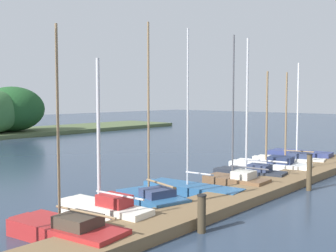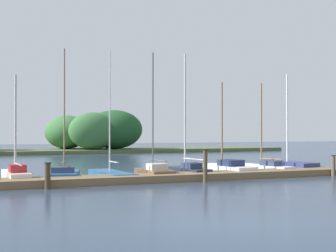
{
  "view_description": "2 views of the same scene",
  "coord_description": "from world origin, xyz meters",
  "views": [
    {
      "loc": [
        -13.06,
        2.16,
        3.97
      ],
      "look_at": [
        -2.18,
        11.67,
        2.92
      ],
      "focal_mm": 44.7,
      "sensor_mm": 36.0,
      "label": 1
    },
    {
      "loc": [
        -6.01,
        -10.85,
        2.44
      ],
      "look_at": [
        2.96,
        11.66,
        2.72
      ],
      "focal_mm": 49.66,
      "sensor_mm": 36.0,
      "label": 2
    }
  ],
  "objects": [
    {
      "name": "dock_pier",
      "position": [
        0.0,
        10.41,
        0.17
      ],
      "size": [
        26.12,
        1.8,
        0.35
      ],
      "color": "brown",
      "rests_on": "ground"
    },
    {
      "name": "sailboat_2",
      "position": [
        -6.5,
        11.69,
        0.32
      ],
      "size": [
        1.75,
        3.91,
        5.9
      ],
      "rotation": [
        0.0,
        0.0,
        1.71
      ],
      "color": "maroon",
      "rests_on": "ground"
    },
    {
      "name": "sailboat_3",
      "position": [
        -4.57,
        12.36,
        0.39
      ],
      "size": [
        1.2,
        3.64,
        5.15
      ],
      "rotation": [
        0.0,
        0.0,
        1.65
      ],
      "color": "silver",
      "rests_on": "ground"
    },
    {
      "name": "sailboat_4",
      "position": [
        -2.29,
        12.41,
        0.31
      ],
      "size": [
        2.05,
        3.27,
        6.57
      ],
      "rotation": [
        0.0,
        0.0,
        1.33
      ],
      "color": "#285684",
      "rests_on": "ground"
    },
    {
      "name": "sailboat_5",
      "position": [
        0.09,
        12.49,
        0.25
      ],
      "size": [
        1.62,
        4.4,
        6.64
      ],
      "rotation": [
        0.0,
        0.0,
        1.69
      ],
      "color": "#285684",
      "rests_on": "ground"
    },
    {
      "name": "sailboat_6",
      "position": [
        2.17,
        11.66,
        0.34
      ],
      "size": [
        1.34,
        3.03,
        6.53
      ],
      "rotation": [
        0.0,
        0.0,
        1.63
      ],
      "color": "brown",
      "rests_on": "ground"
    },
    {
      "name": "sailboat_7",
      "position": [
        4.25,
        12.17,
        0.39
      ],
      "size": [
        1.53,
        3.57,
        6.66
      ],
      "rotation": [
        0.0,
        0.0,
        1.73
      ],
      "color": "#232833",
      "rests_on": "ground"
    },
    {
      "name": "sailboat_8",
      "position": [
        6.66,
        12.38,
        0.34
      ],
      "size": [
        2.09,
        4.28,
        5.23
      ],
      "rotation": [
        0.0,
        0.0,
        1.76
      ],
      "color": "white",
      "rests_on": "ground"
    },
    {
      "name": "sailboat_9",
      "position": [
        9.47,
        12.64,
        0.32
      ],
      "size": [
        1.83,
        4.1,
        5.3
      ],
      "rotation": [
        0.0,
        0.0,
        1.81
      ],
      "color": "silver",
      "rests_on": "ground"
    },
    {
      "name": "sailboat_10",
      "position": [
        11.43,
        12.91,
        0.34
      ],
      "size": [
        1.75,
        3.89,
        5.96
      ],
      "rotation": [
        0.0,
        0.0,
        1.7
      ],
      "color": "navy",
      "rests_on": "ground"
    },
    {
      "name": "mooring_piling_1",
      "position": [
        -3.48,
        9.25,
        0.57
      ],
      "size": [
        0.28,
        0.28,
        1.12
      ],
      "color": "#3D3323",
      "rests_on": "ground"
    },
    {
      "name": "mooring_piling_2",
      "position": [
        3.86,
        9.09,
        0.78
      ],
      "size": [
        0.24,
        0.24,
        1.56
      ],
      "color": "#4C3D28",
      "rests_on": "ground"
    }
  ]
}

